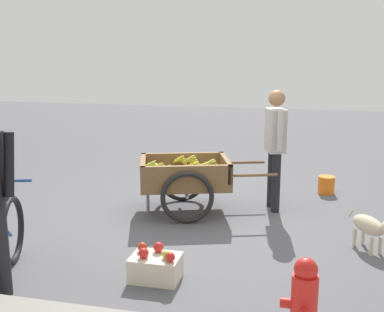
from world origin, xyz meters
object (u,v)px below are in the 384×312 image
(vendor_person, at_px, (275,140))
(mixed_fruit_crate, at_px, (155,266))
(dog, at_px, (371,226))
(fire_hydrant, at_px, (304,305))
(fruit_cart, at_px, (185,178))
(plastic_bucket, at_px, (326,185))

(vendor_person, height_order, mixed_fruit_crate, vendor_person)
(dog, xyz_separation_m, fire_hydrant, (0.66, 1.85, 0.06))
(fruit_cart, relative_size, mixed_fruit_crate, 4.10)
(mixed_fruit_crate, bearing_deg, fire_hydrant, 149.55)
(vendor_person, bearing_deg, fruit_cart, 18.11)
(vendor_person, bearing_deg, plastic_bucket, -128.19)
(fruit_cart, xyz_separation_m, vendor_person, (-1.09, -0.36, 0.48))
(vendor_person, xyz_separation_m, dog, (-1.06, 1.14, -0.65))
(fire_hydrant, xyz_separation_m, plastic_bucket, (-0.31, -3.88, -0.21))
(fruit_cart, bearing_deg, dog, 159.94)
(vendor_person, relative_size, plastic_bucket, 6.14)
(plastic_bucket, bearing_deg, fire_hydrant, 85.50)
(fruit_cart, xyz_separation_m, fire_hydrant, (-1.48, 2.63, -0.11))
(fire_hydrant, bearing_deg, mixed_fruit_crate, -30.45)
(plastic_bucket, relative_size, mixed_fruit_crate, 0.57)
(fruit_cart, xyz_separation_m, mixed_fruit_crate, (-0.20, 1.88, -0.31))
(fruit_cart, height_order, vendor_person, vendor_person)
(plastic_bucket, bearing_deg, fruit_cart, 34.88)
(dog, distance_m, mixed_fruit_crate, 2.24)
(plastic_bucket, distance_m, mixed_fruit_crate, 3.51)
(vendor_person, distance_m, mixed_fruit_crate, 2.53)
(vendor_person, xyz_separation_m, mixed_fruit_crate, (0.89, 2.23, -0.79))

